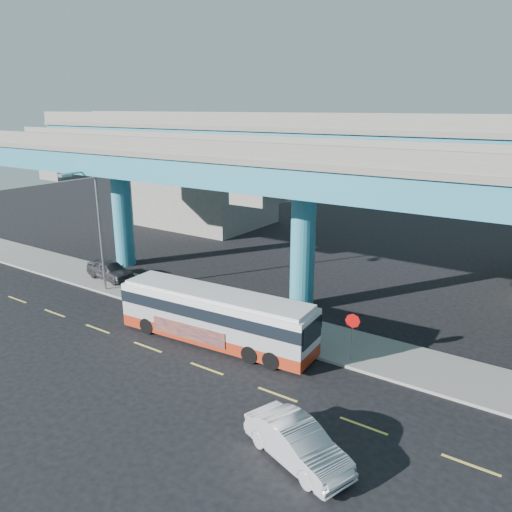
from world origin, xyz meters
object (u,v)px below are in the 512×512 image
Objects in this scene: parked_car at (110,270)px; stop_sign at (352,327)px; sedan at (297,443)px; street_lamp at (91,214)px; transit_bus at (216,315)px.

stop_sign reaches higher than parked_car.
sedan is 7.88m from stop_sign.
parked_car is at bearing -173.45° from stop_sign.
parked_car is 0.50× the size of street_lamp.
sedan is at bearing -19.76° from street_lamp.
sedan is 22.58m from parked_car.
transit_bus is 11.79m from street_lamp.
stop_sign is (17.93, 0.76, -3.59)m from street_lamp.
stop_sign is at bearing -90.08° from parked_car.
transit_bus is 7.16m from stop_sign.
parked_car is at bearing 160.77° from transit_bus.
street_lamp is 18.31m from stop_sign.
transit_bus is at bearing -153.31° from stop_sign.
transit_bus is 1.36× the size of street_lamp.
street_lamp is at bearing -143.74° from parked_car.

